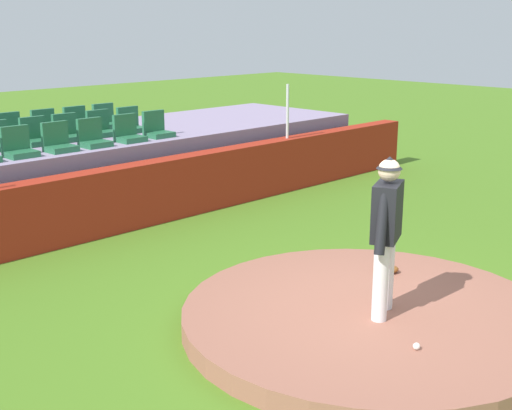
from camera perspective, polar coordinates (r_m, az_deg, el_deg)
The scene contains 21 objects.
ground_plane at distance 8.28m, azimuth 9.29°, elevation -10.01°, with size 60.00×60.00×0.00m, color #49751E.
pitchers_mound at distance 8.23m, azimuth 9.33°, elevation -9.27°, with size 4.38×4.38×0.24m, color #925947.
pitcher at distance 7.72m, azimuth 10.80°, elevation -1.63°, with size 0.75×0.45×1.84m.
baseball at distance 7.32m, azimuth 13.23°, elevation -11.39°, with size 0.07×0.07×0.07m, color white.
fielding_glove at distance 9.31m, azimuth 10.90°, elevation -5.28°, with size 0.30×0.20×0.11m, color brown.
brick_barrier at distance 11.83m, azimuth -11.93°, elevation 0.37°, with size 16.41×0.40×1.11m, color #9F2616.
fence_post_right at distance 14.40m, azimuth 2.64°, elevation 7.80°, with size 0.06×0.06×1.13m, color silver.
bleacher_platform at distance 13.63m, azimuth -16.93°, elevation 2.42°, with size 14.23×3.30×1.32m, color #9180A0.
stadium_chair_1 at distance 12.02m, azimuth -19.19°, elevation 4.58°, with size 0.48×0.44×0.50m.
stadium_chair_2 at distance 12.32m, azimuth -16.15°, elevation 5.06°, with size 0.48×0.44×0.50m.
stadium_chair_3 at distance 12.64m, azimuth -13.44°, elevation 5.48°, with size 0.48×0.44×0.50m.
stadium_chair_4 at distance 13.05m, azimuth -10.62°, elevation 5.92°, with size 0.48×0.44×0.50m.
stadium_chair_5 at distance 13.49m, azimuth -8.27°, elevation 6.31°, with size 0.48×0.44×0.50m.
stadium_chair_8 at distance 13.10m, azimuth -17.89°, elevation 5.49°, with size 0.48×0.44×0.50m.
stadium_chair_9 at distance 13.41m, azimuth -15.43°, elevation 5.87°, with size 0.48×0.44×0.50m.
stadium_chair_10 at distance 13.80m, azimuth -12.81°, elevation 6.28°, with size 0.48×0.44×0.50m.
stadium_chair_11 at distance 14.20m, azimuth -10.40°, elevation 6.65°, with size 0.48×0.44×0.50m.
stadium_chair_14 at distance 13.88m, azimuth -19.76°, elevation 5.83°, with size 0.48×0.44×0.50m.
stadium_chair_15 at distance 14.19m, azimuth -17.11°, elevation 6.23°, with size 0.48×0.44×0.50m.
stadium_chair_16 at distance 14.51m, azimuth -14.65°, elevation 6.58°, with size 0.48×0.44×0.50m.
stadium_chair_17 at distance 14.87m, azimuth -12.39°, elevation 6.91°, with size 0.48×0.44×0.50m.
Camera 1 is at (-6.15, -4.33, 3.48)m, focal length 47.99 mm.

